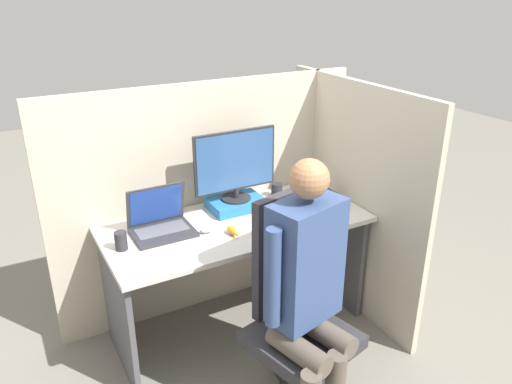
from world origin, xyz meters
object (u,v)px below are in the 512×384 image
stapler (330,195)px  monitor (235,164)px  paper_box (236,204)px  office_chair (295,305)px  laptop (161,224)px  pen_cup (121,241)px  coffee_mug (277,190)px  carrot_toy (235,233)px  person (309,284)px

stapler → monitor: bearing=164.1°
paper_box → office_chair: (-0.08, -0.80, -0.23)m
laptop → paper_box: bearing=8.8°
stapler → office_chair: 0.95m
pen_cup → laptop: bearing=19.5°
monitor → pen_cup: 0.82m
laptop → coffee_mug: laptop is taller
carrot_toy → person: size_ratio=0.08×
monitor → carrot_toy: monitor is taller
carrot_toy → paper_box: bearing=61.9°
office_chair → person: (-0.04, -0.16, 0.23)m
paper_box → laptop: 0.52m
stapler → coffee_mug: (-0.28, 0.21, 0.02)m
coffee_mug → stapler: bearing=-36.5°
paper_box → carrot_toy: size_ratio=2.87×
stapler → carrot_toy: stapler is taller
monitor → stapler: monitor is taller
monitor → carrot_toy: bearing=-117.9°
paper_box → stapler: paper_box is taller
pen_cup → office_chair: bearing=-42.5°
monitor → laptop: 0.57m
carrot_toy → person: bearing=-84.4°
monitor → stapler: size_ratio=4.38×
paper_box → person: person is taller
laptop → monitor: bearing=9.1°
paper_box → coffee_mug: size_ratio=3.75×
paper_box → pen_cup: bearing=-167.6°
carrot_toy → pen_cup: bearing=164.4°
paper_box → laptop: bearing=-171.2°
monitor → coffee_mug: size_ratio=5.94×
paper_box → office_chair: office_chair is taller
carrot_toy → monitor: bearing=62.1°
monitor → person: size_ratio=0.39×
coffee_mug → laptop: bearing=-171.9°
laptop → carrot_toy: laptop is taller
stapler → office_chair: bearing=-136.9°
stapler → pen_cup: 1.36m
paper_box → pen_cup: size_ratio=3.29×
monitor → pen_cup: bearing=-167.4°
carrot_toy → pen_cup: size_ratio=1.15×
monitor → stapler: (0.60, -0.17, -0.26)m
laptop → stapler: bearing=-4.5°
monitor → coffee_mug: bearing=6.5°
paper_box → pen_cup: (-0.76, -0.17, 0.02)m
laptop → office_chair: bearing=-58.6°
coffee_mug → paper_box: bearing=-173.0°
monitor → person: bearing=-96.8°
laptop → person: (0.40, -0.88, -0.02)m
stapler → paper_box: bearing=164.3°
person → monitor: bearing=83.2°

